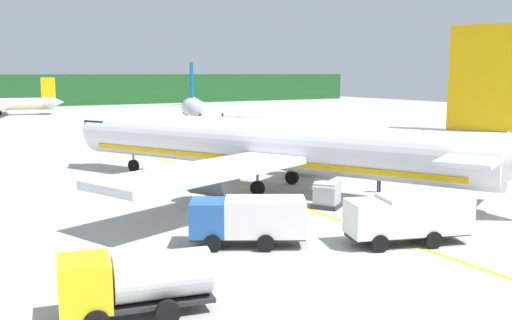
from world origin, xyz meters
TOP-DOWN VIEW (x-y plane):
  - ground at (0.00, 48.00)m, footprint 240.00×320.00m
  - distant_treeline at (0.00, 144.88)m, footprint 216.00×6.00m
  - airliner_foreground at (-0.41, 16.12)m, footprint 32.70×38.72m
  - airliner_mid_apron at (12.31, 55.68)m, footprint 30.48×36.35m
  - service_truck_fuel at (-9.10, 3.65)m, footprint 6.25×4.89m
  - service_truck_baggage at (-1.62, -0.34)m, footprint 6.87×4.15m
  - service_truck_pushback at (-17.18, -1.95)m, footprint 5.81×3.10m
  - cargo_container_near at (-0.31, 8.38)m, footprint 2.37×2.37m
  - crew_marshaller at (6.18, 10.41)m, footprint 0.62×0.31m
  - apron_guide_line at (-1.62, 11.63)m, footprint 0.30×60.00m

SIDE VIEW (x-z plane):
  - ground at x=0.00m, z-range -0.20..0.00m
  - apron_guide_line at x=-1.62m, z-range 0.00..0.01m
  - cargo_container_near at x=-0.31m, z-range -0.06..1.78m
  - crew_marshaller at x=6.18m, z-range 0.17..1.95m
  - service_truck_pushback at x=-17.18m, z-range 0.19..2.59m
  - service_truck_fuel at x=-9.10m, z-range 0.19..2.71m
  - service_truck_baggage at x=-1.62m, z-range 0.19..2.78m
  - airliner_mid_apron at x=12.31m, z-range -2.31..8.43m
  - airliner_foreground at x=-0.41m, z-range -2.56..9.34m
  - distant_treeline at x=0.00m, z-range 0.00..8.69m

